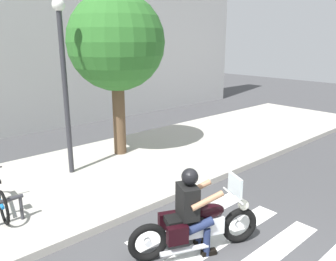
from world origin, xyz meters
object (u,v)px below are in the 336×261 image
rider (192,205)px  motorcycle (197,225)px  street_lamp (64,74)px  tree_near_rack (116,43)px

rider → motorcycle: bearing=-26.6°
street_lamp → rider: bearing=-89.5°
tree_near_rack → motorcycle: bearing=-109.6°
rider → street_lamp: 4.40m
motorcycle → rider: bearing=153.4°
street_lamp → tree_near_rack: size_ratio=0.92×
motorcycle → tree_near_rack: 5.50m
street_lamp → tree_near_rack: bearing=13.2°
street_lamp → tree_near_rack: tree_near_rack is taller
tree_near_rack → street_lamp: bearing=-166.8°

